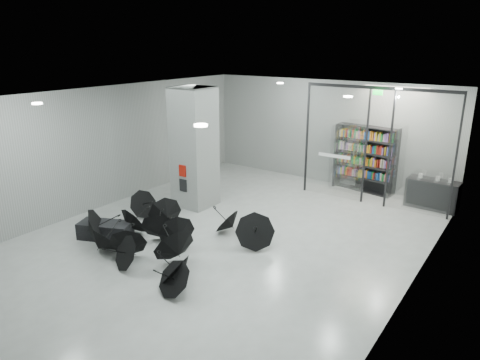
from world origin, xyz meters
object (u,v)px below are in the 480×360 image
Objects in this scene: bench at (105,230)px; umbrella_cluster at (161,240)px; bookshelf at (365,159)px; shop_counter at (432,194)px; column at (194,148)px.

umbrella_cluster is at bearing -12.03° from bench.
bookshelf reaches higher than shop_counter.
umbrella_cluster is at bearing -64.67° from column.
column reaches higher than bench.
shop_counter is at bearing 55.16° from umbrella_cluster.
bookshelf is at bearing 48.48° from column.
umbrella_cluster is (-2.68, -7.98, -0.92)m from bookshelf.
bookshelf is at bearing 38.84° from bench.
bench is (-0.33, -3.58, -1.76)m from column.
column is 4.00m from bench.
shop_counter is at bearing 32.29° from column.
umbrella_cluster is at bearing -98.71° from bookshelf.
umbrella_cluster is (-5.21, -7.49, -0.18)m from shop_counter.
bookshelf is 0.45× the size of umbrella_cluster.
umbrella_cluster is (1.53, -3.23, -1.69)m from column.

